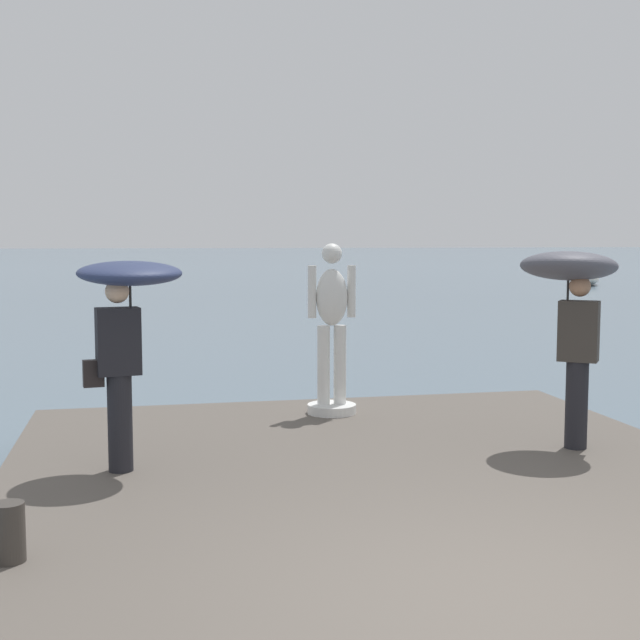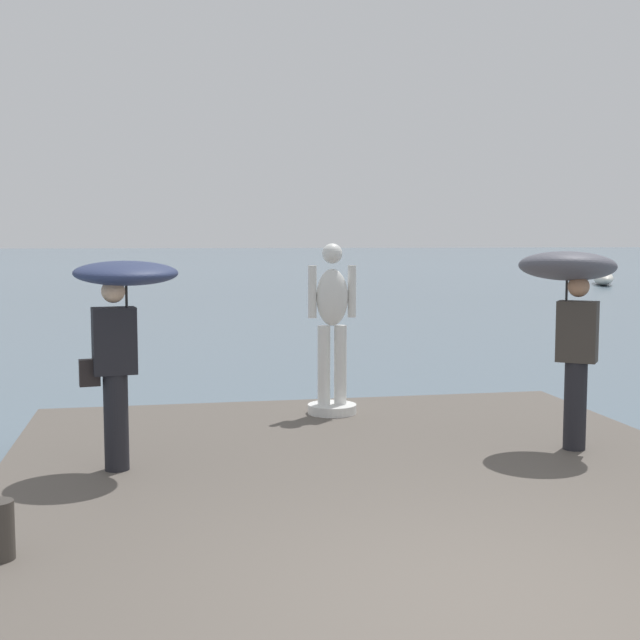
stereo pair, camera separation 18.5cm
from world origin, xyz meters
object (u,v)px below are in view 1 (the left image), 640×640
Objects in this scene: statue_white_figure at (332,335)px; mooring_bollard at (9,532)px; onlooker_left at (125,310)px; onlooker_right at (571,293)px; boat_near at (588,277)px.

mooring_bollard is (-3.08, -4.16, -0.76)m from statue_white_figure.
statue_white_figure reaches higher than onlooker_left.
onlooker_right is at bearing 22.29° from mooring_bollard.
boat_near is (20.03, 35.04, -1.57)m from onlooker_right.
onlooker_right reaches higher than onlooker_left.
onlooker_right is (4.32, -0.04, 0.10)m from onlooker_left.
statue_white_figure is 0.39× the size of boat_near.
statue_white_figure reaches higher than boat_near.
boat_near is at bearing 55.95° from mooring_bollard.
onlooker_left is 4.33m from onlooker_right.
onlooker_left is (-2.35, -2.05, 0.50)m from statue_white_figure.
statue_white_figure reaches higher than onlooker_right.
statue_white_figure is at bearing 53.48° from mooring_bollard.
onlooker_left is 0.37× the size of boat_near.
onlooker_left is at bearing -124.83° from boat_near.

